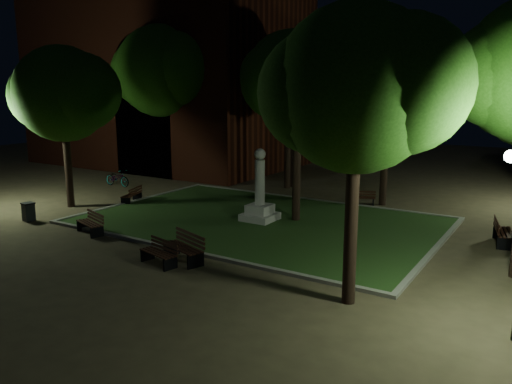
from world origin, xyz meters
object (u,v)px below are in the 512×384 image
(bench_left_side, at_px, (132,195))
(bench_west_near, at_px, (91,224))
(bicycle, at_px, (117,178))
(bench_near_right, at_px, (160,253))
(monument, at_px, (260,201))
(bench_right_side, at_px, (502,233))
(bench_near_left, at_px, (185,248))
(bench_far_side, at_px, (360,198))
(trash_bin, at_px, (28,212))

(bench_left_side, bearing_deg, bench_west_near, 9.82)
(bicycle, bearing_deg, bench_near_right, -126.87)
(bench_left_side, height_order, bicycle, bicycle)
(monument, relative_size, bench_right_side, 1.76)
(monument, distance_m, bench_near_left, 5.87)
(bench_left_side, distance_m, bicycle, 5.00)
(bench_left_side, bearing_deg, bench_right_side, 78.46)
(bench_near_right, distance_m, bench_far_side, 12.17)
(bench_near_right, relative_size, bench_far_side, 1.02)
(bench_near_right, xyz_separation_m, bench_left_side, (-7.74, 6.27, -0.01))
(monument, distance_m, bicycle, 12.07)
(trash_bin, bearing_deg, bench_near_left, -2.57)
(bench_near_right, distance_m, bench_right_side, 12.79)
(bench_west_near, bearing_deg, monument, 64.64)
(bench_near_left, distance_m, bench_left_side, 9.93)
(bench_near_right, xyz_separation_m, bicycle, (-11.89, 9.05, 0.11))
(monument, distance_m, trash_bin, 10.40)
(bench_near_right, relative_size, bicycle, 0.83)
(bench_near_left, height_order, bench_west_near, bench_near_left)
(bench_near_right, xyz_separation_m, bench_right_side, (9.44, 8.62, 0.05))
(monument, bearing_deg, bench_near_left, -84.35)
(monument, bearing_deg, bench_left_side, -178.03)
(monument, relative_size, bench_west_near, 1.91)
(monument, distance_m, bench_far_side, 6.01)
(bench_near_left, height_order, bench_right_side, bench_near_left)
(monument, height_order, bench_far_side, monument)
(bench_near_right, bearing_deg, trash_bin, -174.49)
(bench_right_side, bearing_deg, trash_bin, 99.91)
(bench_near_left, xyz_separation_m, bicycle, (-12.38, 8.34, 0.04))
(monument, bearing_deg, bench_right_side, 12.34)
(bench_near_left, distance_m, bench_far_side, 11.38)
(monument, bearing_deg, bicycle, 167.95)
(trash_bin, relative_size, bicycle, 0.43)
(bench_far_side, bearing_deg, bench_near_right, 55.98)
(bench_far_side, distance_m, trash_bin, 15.77)
(bench_left_side, height_order, trash_bin, trash_bin)
(bench_near_right, height_order, bench_far_side, bench_near_right)
(bench_near_right, distance_m, trash_bin, 9.03)
(bench_near_left, xyz_separation_m, bench_far_side, (2.09, 11.19, -0.08))
(bench_near_right, relative_size, bench_right_side, 0.88)
(bench_far_side, bearing_deg, bench_right_side, 132.70)
(bench_west_near, relative_size, bench_left_side, 1.06)
(bench_near_left, bearing_deg, bicycle, 164.78)
(bench_near_left, relative_size, bench_left_side, 1.21)
(bench_left_side, distance_m, bench_far_side, 11.75)
(bench_left_side, distance_m, trash_bin, 5.28)
(monument, height_order, bench_left_side, monument)
(bench_near_right, distance_m, bench_west_near, 5.12)
(bicycle, bearing_deg, trash_bin, -159.27)
(bench_far_side, bearing_deg, bench_near_left, 57.60)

